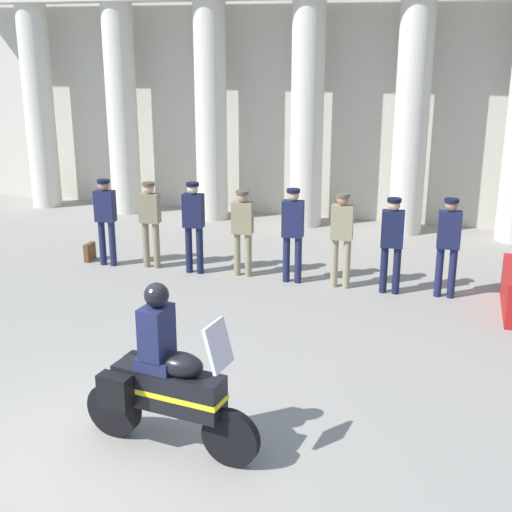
{
  "coord_description": "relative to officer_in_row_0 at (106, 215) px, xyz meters",
  "views": [
    {
      "loc": [
        3.5,
        -5.46,
        4.26
      ],
      "look_at": [
        0.89,
        3.4,
        1.36
      ],
      "focal_mm": 48.56,
      "sensor_mm": 36.0,
      "label": 1
    }
  ],
  "objects": [
    {
      "name": "officer_in_row_6",
      "position": [
        5.48,
        -0.03,
        -0.01
      ],
      "size": [
        0.39,
        0.25,
        1.7
      ],
      "rotation": [
        0.0,
        0.0,
        3.21
      ],
      "color": "#141938",
      "rests_on": "ground_plane"
    },
    {
      "name": "motorcycle_with_rider",
      "position": [
        3.66,
        -5.6,
        -0.21
      ],
      "size": [
        2.09,
        0.74,
        1.9
      ],
      "rotation": [
        0.0,
        0.0,
        -0.13
      ],
      "color": "black",
      "rests_on": "ground_plane"
    },
    {
      "name": "officer_in_row_4",
      "position": [
        3.71,
        0.05,
        0.02
      ],
      "size": [
        0.39,
        0.25,
        1.74
      ],
      "rotation": [
        0.0,
        0.0,
        3.21
      ],
      "color": "#191E42",
      "rests_on": "ground_plane"
    },
    {
      "name": "officer_in_row_0",
      "position": [
        0.0,
        0.0,
        0.0
      ],
      "size": [
        0.39,
        0.25,
        1.71
      ],
      "rotation": [
        0.0,
        0.0,
        3.21
      ],
      "color": "#191E42",
      "rests_on": "ground_plane"
    },
    {
      "name": "ground_plane",
      "position": [
        2.97,
        -6.18,
        -1.01
      ],
      "size": [
        28.0,
        28.0,
        0.0
      ],
      "primitive_type": "plane",
      "color": "gray"
    },
    {
      "name": "officer_in_row_7",
      "position": [
        6.41,
        0.05,
        0.02
      ],
      "size": [
        0.39,
        0.25,
        1.73
      ],
      "rotation": [
        0.0,
        0.0,
        3.21
      ],
      "color": "#191E42",
      "rests_on": "ground_plane"
    },
    {
      "name": "briefcase_on_ground",
      "position": [
        -0.49,
        0.15,
        -0.83
      ],
      "size": [
        0.1,
        0.32,
        0.36
      ],
      "primitive_type": "cube",
      "color": "brown",
      "rests_on": "ground_plane"
    },
    {
      "name": "colonnade_backdrop",
      "position": [
        3.04,
        4.68,
        2.17
      ],
      "size": [
        18.33,
        1.6,
        5.97
      ],
      "color": "beige",
      "rests_on": "ground_plane"
    },
    {
      "name": "officer_in_row_5",
      "position": [
        4.6,
        0.02,
        0.01
      ],
      "size": [
        0.39,
        0.25,
        1.72
      ],
      "rotation": [
        0.0,
        0.0,
        3.21
      ],
      "color": "gray",
      "rests_on": "ground_plane"
    },
    {
      "name": "officer_in_row_1",
      "position": [
        0.89,
        0.11,
        -0.01
      ],
      "size": [
        0.39,
        0.25,
        1.68
      ],
      "rotation": [
        0.0,
        0.0,
        3.21
      ],
      "color": "#7A7056",
      "rests_on": "ground_plane"
    },
    {
      "name": "officer_in_row_3",
      "position": [
        2.74,
        0.14,
        -0.05
      ],
      "size": [
        0.39,
        0.25,
        1.63
      ],
      "rotation": [
        0.0,
        0.0,
        3.21
      ],
      "color": "#847A5B",
      "rests_on": "ground_plane"
    },
    {
      "name": "officer_in_row_2",
      "position": [
        1.81,
        0.04,
        0.02
      ],
      "size": [
        0.39,
        0.25,
        1.74
      ],
      "rotation": [
        0.0,
        0.0,
        3.21
      ],
      "color": "#141938",
      "rests_on": "ground_plane"
    }
  ]
}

